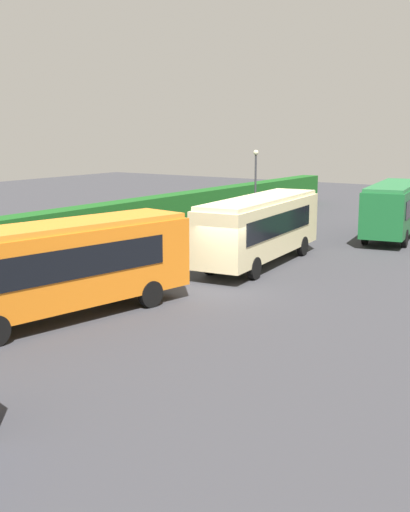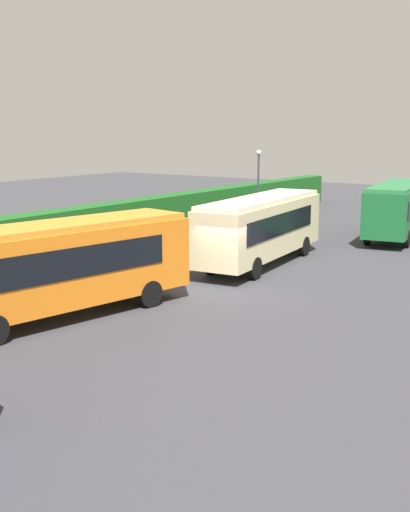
{
  "view_description": "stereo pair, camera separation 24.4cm",
  "coord_description": "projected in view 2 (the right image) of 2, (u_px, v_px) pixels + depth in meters",
  "views": [
    {
      "loc": [
        -22.21,
        -14.13,
        6.52
      ],
      "look_at": [
        -1.07,
        0.13,
        1.5
      ],
      "focal_mm": 45.91,
      "sensor_mm": 36.0,
      "label": 1
    },
    {
      "loc": [
        -22.08,
        -14.33,
        6.52
      ],
      "look_at": [
        -1.07,
        0.13,
        1.5
      ],
      "focal_mm": 45.91,
      "sensor_mm": 36.0,
      "label": 2
    }
  ],
  "objects": [
    {
      "name": "bus_cream",
      "position": [
        261.0,
        226.0,
        31.35
      ],
      "size": [
        10.24,
        3.38,
        3.26
      ],
      "rotation": [
        0.0,
        0.0,
        0.1
      ],
      "color": "beige",
      "rests_on": "ground_plane"
    },
    {
      "name": "lamppost",
      "position": [
        258.0,
        177.0,
        45.28
      ],
      "size": [
        0.36,
        0.36,
        5.01
      ],
      "color": "#38383D",
      "rests_on": "ground_plane"
    },
    {
      "name": "hedge_row",
      "position": [
        41.0,
        236.0,
        32.91
      ],
      "size": [
        63.69,
        1.43,
        2.33
      ],
      "primitive_type": "cube",
      "color": "#19551B",
      "rests_on": "ground_plane"
    },
    {
      "name": "bus_orange",
      "position": [
        59.0,
        264.0,
        22.41
      ],
      "size": [
        10.38,
        4.14,
        3.34
      ],
      "rotation": [
        0.0,
        0.0,
        -0.18
      ],
      "color": "orange",
      "rests_on": "ground_plane"
    },
    {
      "name": "ground_plane",
      "position": [
        222.0,
        288.0,
        27.07
      ],
      "size": [
        103.37,
        103.37,
        0.0
      ],
      "primitive_type": "plane",
      "color": "#38383D"
    },
    {
      "name": "bus_green",
      "position": [
        396.0,
        207.0,
        38.63
      ],
      "size": [
        9.13,
        3.77,
        3.28
      ],
      "rotation": [
        0.0,
        0.0,
        0.17
      ],
      "color": "#19602D",
      "rests_on": "ground_plane"
    }
  ]
}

